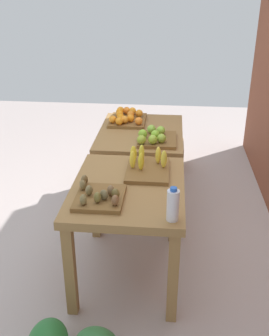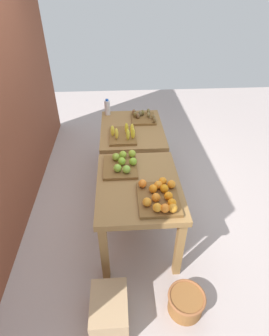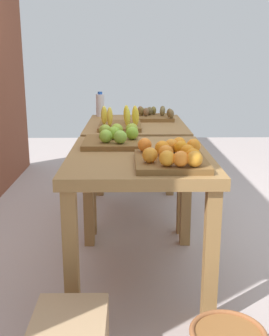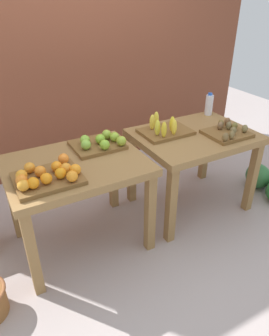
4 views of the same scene
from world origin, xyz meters
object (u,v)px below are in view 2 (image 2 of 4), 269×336
(display_table_right, at_px, (132,135))
(watermelon_pile, at_px, (144,136))
(display_table_left, at_px, (138,192))
(kiwi_bin, at_px, (143,117))
(cardboard_produce_box, at_px, (110,311))
(apple_bin, at_px, (122,164))
(water_bottle, at_px, (107,107))
(orange_bin, at_px, (160,196))
(wicker_basket, at_px, (186,302))
(banana_crate, at_px, (123,135))

(display_table_right, relative_size, watermelon_pile, 1.64)
(display_table_left, height_order, kiwi_bin, kiwi_bin)
(display_table_left, distance_m, kiwi_bin, 1.37)
(display_table_right, xyz_separation_m, watermelon_pile, (0.92, -0.26, -0.54))
(kiwi_bin, distance_m, cardboard_produce_box, 2.36)
(display_table_left, xyz_separation_m, kiwi_bin, (1.35, -0.17, 0.15))
(display_table_left, relative_size, apple_bin, 2.53)
(water_bottle, bearing_deg, display_table_left, -168.35)
(orange_bin, xyz_separation_m, kiwi_bin, (1.59, -0.00, -0.01))
(water_bottle, xyz_separation_m, cardboard_produce_box, (-2.41, -0.02, -0.73))
(apple_bin, bearing_deg, wicker_basket, -155.48)
(watermelon_pile, distance_m, wicker_basket, 2.87)
(display_table_left, xyz_separation_m, water_bottle, (1.54, 0.32, 0.22))
(display_table_right, bearing_deg, water_bottle, 37.12)
(wicker_basket, height_order, cardboard_produce_box, cardboard_produce_box)
(apple_bin, height_order, watermelon_pile, apple_bin)
(orange_bin, bearing_deg, watermelon_pile, -2.29)
(apple_bin, height_order, wicker_basket, apple_bin)
(display_table_right, xyz_separation_m, wicker_basket, (-1.95, -0.35, -0.55))
(watermelon_pile, bearing_deg, water_bottle, 131.03)
(kiwi_bin, bearing_deg, watermelon_pile, -7.25)
(kiwi_bin, height_order, watermelon_pile, kiwi_bin)
(kiwi_bin, bearing_deg, water_bottle, 68.45)
(wicker_basket, bearing_deg, kiwi_bin, 4.78)
(apple_bin, bearing_deg, water_bottle, 7.58)
(kiwi_bin, xyz_separation_m, water_bottle, (0.19, 0.49, 0.07))
(apple_bin, distance_m, banana_crate, 0.61)
(kiwi_bin, height_order, water_bottle, water_bottle)
(display_table_left, xyz_separation_m, wicker_basket, (-0.83, -0.35, -0.55))
(display_table_left, relative_size, watermelon_pile, 1.64)
(apple_bin, relative_size, watermelon_pile, 0.65)
(orange_bin, xyz_separation_m, apple_bin, (0.51, 0.31, -0.00))
(display_table_right, distance_m, banana_crate, 0.31)
(apple_bin, xyz_separation_m, wicker_basket, (-1.09, -0.50, -0.70))
(display_table_left, xyz_separation_m, apple_bin, (0.27, 0.15, 0.16))
(wicker_basket, bearing_deg, apple_bin, 24.52)
(display_table_right, distance_m, cardboard_produce_box, 2.08)
(display_table_right, xyz_separation_m, cardboard_produce_box, (-1.99, 0.30, -0.51))
(water_bottle, height_order, wicker_basket, water_bottle)
(display_table_left, bearing_deg, kiwi_bin, -7.12)
(kiwi_bin, bearing_deg, orange_bin, 179.87)
(banana_crate, distance_m, watermelon_pile, 1.40)
(apple_bin, distance_m, kiwi_bin, 1.13)
(display_table_right, relative_size, banana_crate, 2.36)
(watermelon_pile, xyz_separation_m, wicker_basket, (-2.86, -0.09, -0.01))
(display_table_right, relative_size, kiwi_bin, 2.87)
(apple_bin, relative_size, banana_crate, 0.93)
(display_table_left, height_order, display_table_right, same)
(orange_bin, relative_size, cardboard_produce_box, 1.12)
(display_table_right, bearing_deg, display_table_left, 180.00)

